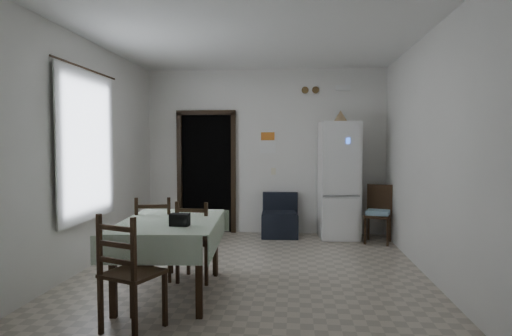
{
  "coord_description": "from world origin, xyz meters",
  "views": [
    {
      "loc": [
        0.53,
        -5.31,
        1.56
      ],
      "look_at": [
        0.0,
        0.5,
        1.25
      ],
      "focal_mm": 30.0,
      "sensor_mm": 36.0,
      "label": 1
    }
  ],
  "objects_px": {
    "corner_chair": "(378,214)",
    "dining_chair_near_head": "(133,272)",
    "navy_seat": "(280,215)",
    "dining_table": "(171,257)",
    "dining_chair_far_left": "(155,237)",
    "fridge": "(339,180)",
    "dining_chair_far_right": "(197,240)"
  },
  "relations": [
    {
      "from": "corner_chair",
      "to": "dining_chair_near_head",
      "type": "distance_m",
      "value": 4.39
    },
    {
      "from": "navy_seat",
      "to": "corner_chair",
      "type": "height_order",
      "value": "corner_chair"
    },
    {
      "from": "dining_table",
      "to": "dining_chair_far_left",
      "type": "height_order",
      "value": "dining_chair_far_left"
    },
    {
      "from": "fridge",
      "to": "corner_chair",
      "type": "height_order",
      "value": "fridge"
    },
    {
      "from": "navy_seat",
      "to": "dining_chair_far_right",
      "type": "distance_m",
      "value": 2.59
    },
    {
      "from": "navy_seat",
      "to": "dining_chair_near_head",
      "type": "xyz_separation_m",
      "value": [
        -1.09,
        -3.81,
        0.13
      ]
    },
    {
      "from": "fridge",
      "to": "dining_table",
      "type": "xyz_separation_m",
      "value": [
        -2.02,
        -2.9,
        -0.58
      ]
    },
    {
      "from": "fridge",
      "to": "dining_table",
      "type": "bearing_deg",
      "value": -130.36
    },
    {
      "from": "fridge",
      "to": "corner_chair",
      "type": "relative_size",
      "value": 2.11
    },
    {
      "from": "navy_seat",
      "to": "dining_table",
      "type": "distance_m",
      "value": 3.08
    },
    {
      "from": "dining_table",
      "to": "fridge",
      "type": "bearing_deg",
      "value": 50.87
    },
    {
      "from": "fridge",
      "to": "corner_chair",
      "type": "xyz_separation_m",
      "value": [
        0.59,
        -0.33,
        -0.51
      ]
    },
    {
      "from": "corner_chair",
      "to": "dining_chair_far_left",
      "type": "height_order",
      "value": "dining_chair_far_left"
    },
    {
      "from": "corner_chair",
      "to": "fridge",
      "type": "bearing_deg",
      "value": 168.65
    },
    {
      "from": "corner_chair",
      "to": "dining_chair_near_head",
      "type": "relative_size",
      "value": 0.92
    },
    {
      "from": "fridge",
      "to": "dining_chair_far_right",
      "type": "xyz_separation_m",
      "value": [
        -1.86,
        -2.43,
        -0.51
      ]
    },
    {
      "from": "navy_seat",
      "to": "corner_chair",
      "type": "distance_m",
      "value": 1.61
    },
    {
      "from": "dining_table",
      "to": "dining_chair_near_head",
      "type": "distance_m",
      "value": 0.92
    },
    {
      "from": "dining_table",
      "to": "dining_chair_near_head",
      "type": "height_order",
      "value": "dining_chair_near_head"
    },
    {
      "from": "dining_table",
      "to": "dining_chair_far_right",
      "type": "distance_m",
      "value": 0.5
    },
    {
      "from": "fridge",
      "to": "dining_chair_far_left",
      "type": "distance_m",
      "value": 3.42
    },
    {
      "from": "dining_chair_far_right",
      "to": "dining_chair_near_head",
      "type": "distance_m",
      "value": 1.4
    },
    {
      "from": "corner_chair",
      "to": "dining_table",
      "type": "distance_m",
      "value": 3.67
    },
    {
      "from": "fridge",
      "to": "corner_chair",
      "type": "distance_m",
      "value": 0.85
    },
    {
      "from": "dining_chair_far_left",
      "to": "dining_chair_far_right",
      "type": "bearing_deg",
      "value": 166.47
    },
    {
      "from": "navy_seat",
      "to": "dining_chair_far_left",
      "type": "xyz_separation_m",
      "value": [
        -1.37,
        -2.43,
        0.12
      ]
    },
    {
      "from": "dining_table",
      "to": "dining_chair_near_head",
      "type": "bearing_deg",
      "value": -98.03
    },
    {
      "from": "dining_table",
      "to": "dining_chair_near_head",
      "type": "relative_size",
      "value": 1.49
    },
    {
      "from": "dining_chair_near_head",
      "to": "corner_chair",
      "type": "bearing_deg",
      "value": -105.63
    },
    {
      "from": "navy_seat",
      "to": "fridge",
      "type": "bearing_deg",
      "value": -2.83
    },
    {
      "from": "dining_chair_far_right",
      "to": "dining_table",
      "type": "bearing_deg",
      "value": 77.16
    },
    {
      "from": "fridge",
      "to": "navy_seat",
      "type": "distance_m",
      "value": 1.16
    }
  ]
}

